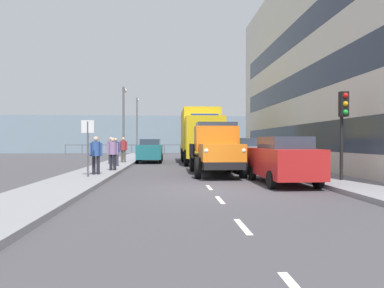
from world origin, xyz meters
The scene contains 21 objects.
ground_plane centered at (0.00, -10.56, 0.00)m, with size 80.00×80.00×0.00m, color #423F44.
sidewalk_left centered at (-4.82, -10.56, 0.07)m, with size 2.20×39.34×0.15m, color gray.
sidewalk_right centered at (4.82, -10.56, 0.07)m, with size 2.20×39.34×0.15m, color gray.
road_centreline_markings centered at (0.00, -10.31, 0.00)m, with size 0.12×36.07×0.01m.
building_terrace centered at (-9.64, -8.36, 6.17)m, with size 7.46×23.14×12.34m.
sea_horizon centered at (0.00, -33.23, 2.50)m, with size 80.00×0.80×5.00m, color gray.
seawall_railing centered at (0.00, -29.63, 0.92)m, with size 28.08×0.08×1.20m.
truck_vintage_orange centered at (-0.81, -4.38, 1.18)m, with size 2.17×5.64×2.43m.
lorry_cargo_yellow centered at (-0.86, -12.74, 2.08)m, with size 2.58×8.20×3.87m.
car_red_kerbside_near centered at (-2.78, -1.18, 0.89)m, with size 1.76×3.91×1.72m.
car_silver_kerbside_1 centered at (-2.78, -6.39, 0.90)m, with size 1.78×4.54×1.72m.
car_teal_oppositeside_0 centered at (2.78, -13.87, 0.90)m, with size 1.81×4.63×1.72m.
pedestrian_couple_a centered at (4.47, -3.62, 1.10)m, with size 0.53×0.34×1.62m.
pedestrian_with_bag centered at (4.10, -5.56, 1.08)m, with size 0.53×0.34×1.59m.
pedestrian_couple_b centered at (4.41, -8.27, 1.09)m, with size 0.53×0.34×1.60m.
pedestrian_in_dark_coat centered at (4.98, -10.00, 1.13)m, with size 0.53×0.34×1.68m.
pedestrian_near_railing centered at (4.45, -11.58, 1.14)m, with size 0.53×0.34×1.68m.
traffic_light_near centered at (-4.93, -0.91, 2.47)m, with size 0.28×0.41×3.20m.
lamp_post_promenade centered at (4.87, -14.85, 3.55)m, with size 0.32×1.14×5.61m.
lamp_post_far centered at (4.96, -25.92, 3.90)m, with size 0.32×1.14×6.27m.
street_sign centered at (4.59, -2.73, 1.68)m, with size 0.50×0.07×2.25m.
Camera 1 is at (1.33, 10.28, 1.56)m, focal length 30.03 mm.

